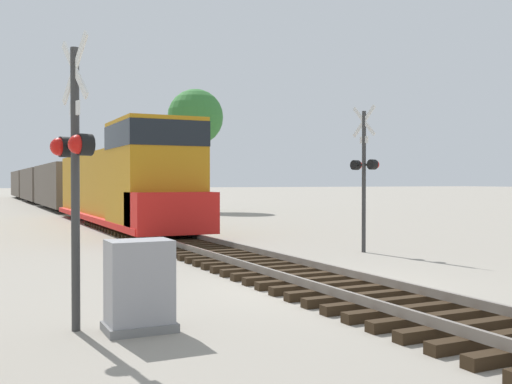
% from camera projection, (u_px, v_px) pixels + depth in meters
% --- Properties ---
extents(ground_plane, '(400.00, 400.00, 0.00)m').
position_uv_depth(ground_plane, '(323.00, 288.00, 11.80)').
color(ground_plane, gray).
extents(rail_track_bed, '(2.60, 160.00, 0.31)m').
position_uv_depth(rail_track_bed, '(323.00, 281.00, 11.79)').
color(rail_track_bed, black).
rests_on(rail_track_bed, ground).
extents(freight_train, '(2.92, 68.02, 4.40)m').
position_uv_depth(freight_train, '(55.00, 185.00, 49.16)').
color(freight_train, '#B77A14').
rests_on(freight_train, ground).
extents(crossing_signal_near, '(0.50, 1.01, 4.14)m').
position_uv_depth(crossing_signal_near, '(73.00, 159.00, 8.36)').
color(crossing_signal_near, '#333333').
rests_on(crossing_signal_near, ground).
extents(crossing_signal_far, '(0.45, 1.01, 4.36)m').
position_uv_depth(crossing_signal_far, '(364.00, 169.00, 17.75)').
color(crossing_signal_far, '#333333').
rests_on(crossing_signal_far, ground).
extents(relay_cabinet, '(0.97, 0.69, 1.28)m').
position_uv_depth(relay_cabinet, '(139.00, 286.00, 8.38)').
color(relay_cabinet, slate).
rests_on(relay_cabinet, ground).
extents(tree_mid_background, '(4.05, 4.05, 8.84)m').
position_uv_depth(tree_mid_background, '(195.00, 119.00, 43.52)').
color(tree_mid_background, brown).
rests_on(tree_mid_background, ground).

